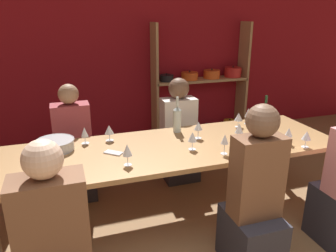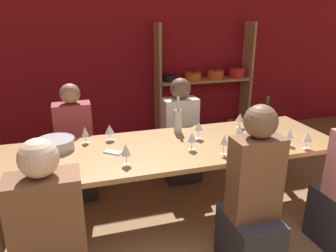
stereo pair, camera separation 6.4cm
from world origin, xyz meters
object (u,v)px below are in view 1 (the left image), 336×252
Objects in this scene: mixing_bowl at (55,144)px; wine_glass_empty_c at (85,132)px; wine_glass_red_a at (239,117)px; wine_glass_red_d at (258,140)px; wine_glass_red_c at (225,140)px; person_far_a at (178,141)px; wine_glass_red_b at (109,130)px; person_near_c at (254,209)px; dining_table at (172,154)px; wine_glass_white_a at (248,113)px; wine_glass_white_c at (307,136)px; wine_glass_empty_b at (127,150)px; wine_glass_empty_a at (289,133)px; shelf_unit at (202,95)px; wine_glass_red_e at (239,129)px; wine_bottle_dark at (265,115)px; cell_phone at (113,153)px; wine_bottle_green at (177,119)px; person_far_b at (75,156)px; wine_glass_white_d at (192,137)px; wine_glass_white_b at (198,126)px.

wine_glass_empty_c is at bearing 14.61° from mixing_bowl.
wine_glass_red_a is 0.89× the size of wine_glass_red_d.
wine_glass_red_c is 0.15× the size of person_far_a.
mixing_bowl is at bearing -171.95° from wine_glass_red_b.
person_near_c is (-0.42, -1.00, -0.35)m from wine_glass_red_a.
dining_table is 1.00m from wine_glass_white_a.
wine_glass_white_c is 0.85× the size of wine_glass_empty_b.
wine_glass_white_a is 1.16× the size of wine_glass_red_a.
wine_glass_empty_a is at bearing -70.97° from wine_glass_red_a.
dining_table is (-1.16, -1.97, 0.03)m from shelf_unit.
wine_glass_red_c is at bearing 92.26° from person_near_c.
person_near_c is (-0.61, -0.47, -0.35)m from wine_glass_empty_a.
wine_glass_red_e is at bearing -105.32° from shelf_unit.
wine_bottle_dark reaches higher than cell_phone.
wine_bottle_dark reaches higher than wine_glass_empty_a.
wine_bottle_green is 1.94× the size of wine_glass_red_e.
person_far_b reaches higher than wine_glass_red_b.
mixing_bowl is at bearing -178.99° from wine_glass_red_a.
wine_glass_red_a reaches higher than wine_glass_red_b.
wine_glass_red_e is (0.45, 0.02, 0.02)m from wine_glass_white_d.
mixing_bowl is 0.26m from wine_glass_empty_c.
wine_bottle_green reaches higher than wine_glass_empty_a.
wine_glass_empty_b is (-1.59, -2.22, 0.22)m from shelf_unit.
wine_glass_white_a is at bearing 0.57° from wine_glass_empty_c.
wine_glass_white_d is at bearing -123.85° from wine_glass_white_b.
wine_glass_red_c is (0.18, -0.62, -0.01)m from wine_bottle_green.
wine_glass_empty_b is (-1.45, -0.40, -0.01)m from wine_bottle_dark.
wine_glass_red_d is at bearing -31.88° from dining_table.
wine_bottle_green is 2.32× the size of wine_glass_empty_a.
person_far_b is at bearing 102.38° from wine_glass_empty_c.
wine_glass_white_d is (1.09, -0.35, 0.06)m from mixing_bowl.
wine_glass_red_a is 0.70m from wine_glass_white_c.
wine_glass_empty_c is (0.25, 0.06, 0.05)m from mixing_bowl.
wine_glass_white_b is (0.12, -0.23, -0.02)m from wine_bottle_green.
person_near_c reaches higher than wine_glass_white_d.
wine_bottle_dark is 1.02m from person_far_a.
wine_glass_empty_b is at bearing -136.28° from wine_bottle_green.
wine_glass_white_a is at bearing 2.47° from mixing_bowl.
person_far_a is (-0.45, 0.53, -0.40)m from wine_glass_red_a.
person_near_c is (1.17, -1.47, 0.05)m from person_far_b.
wine_glass_empty_b is 0.29m from cell_phone.
wine_glass_red_b is (-0.49, 0.29, 0.17)m from dining_table.
wine_bottle_green is 0.45m from wine_glass_white_d.
wine_glass_red_e is at bearing -10.06° from dining_table.
wine_glass_red_d is at bearing -56.38° from wine_glass_white_b.
wine_bottle_dark reaches higher than wine_glass_red_b.
wine_bottle_green is 1.13m from person_far_b.
shelf_unit is at bearing 39.52° from mixing_bowl.
person_far_b is (-0.09, 0.43, -0.39)m from wine_glass_empty_c.
wine_glass_red_a reaches higher than cell_phone.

